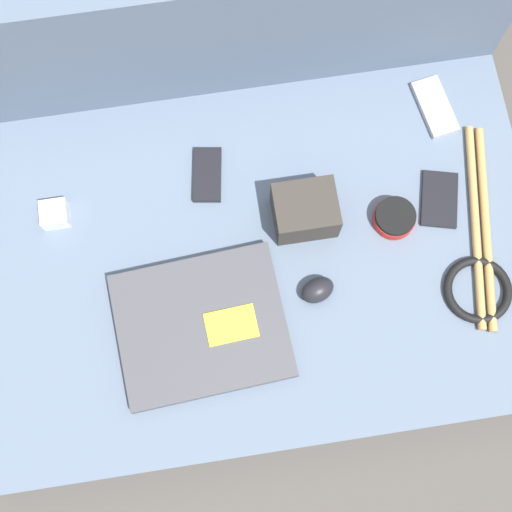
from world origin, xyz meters
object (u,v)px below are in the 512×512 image
object	(u,v)px
computer_mouse	(317,290)
phone_small	(207,175)
camera_pouch	(305,211)
laptop	(202,326)
speaker_puck	(394,218)
phone_silver	(435,107)
phone_black	(439,199)
charger_brick	(55,214)

from	to	relation	value
computer_mouse	phone_small	bearing A→B (deg)	103.96
camera_pouch	laptop	bearing A→B (deg)	-140.51
speaker_puck	phone_silver	world-z (taller)	speaker_puck
laptop	phone_silver	bearing A→B (deg)	31.54
laptop	camera_pouch	size ratio (longest dim) A/B	2.74
laptop	phone_small	xyz separation A→B (m)	(0.05, 0.29, -0.01)
computer_mouse	phone_small	distance (m)	0.30
phone_black	charger_brick	size ratio (longest dim) A/B	2.46
phone_silver	phone_small	size ratio (longest dim) A/B	1.13
laptop	phone_black	world-z (taller)	laptop
computer_mouse	phone_small	world-z (taller)	computer_mouse
laptop	phone_black	bearing A→B (deg)	16.18
speaker_puck	phone_black	world-z (taller)	speaker_puck
charger_brick	camera_pouch	bearing A→B (deg)	-8.77
laptop	speaker_puck	size ratio (longest dim) A/B	4.00
speaker_puck	charger_brick	world-z (taller)	charger_brick
phone_black	phone_small	bearing A→B (deg)	179.27
laptop	phone_black	size ratio (longest dim) A/B	2.56
computer_mouse	phone_black	size ratio (longest dim) A/B	0.60
computer_mouse	phone_silver	world-z (taller)	computer_mouse
speaker_puck	phone_silver	xyz separation A→B (m)	(0.13, 0.21, -0.01)
phone_black	camera_pouch	bearing A→B (deg)	-166.72
computer_mouse	phone_silver	xyz separation A→B (m)	(0.29, 0.33, -0.01)
phone_black	camera_pouch	distance (m)	0.26
speaker_puck	phone_black	distance (m)	0.10
phone_silver	laptop	bearing A→B (deg)	-154.01
phone_small	speaker_puck	bearing A→B (deg)	-14.20
phone_small	camera_pouch	size ratio (longest dim) A/B	1.00
laptop	phone_black	xyz separation A→B (m)	(0.47, 0.17, -0.01)
laptop	phone_silver	world-z (taller)	laptop
phone_black	charger_brick	world-z (taller)	charger_brick
speaker_puck	phone_silver	size ratio (longest dim) A/B	0.61
computer_mouse	camera_pouch	bearing A→B (deg)	70.46
computer_mouse	phone_silver	distance (m)	0.44
phone_silver	camera_pouch	bearing A→B (deg)	-157.34
computer_mouse	charger_brick	bearing A→B (deg)	135.53
speaker_puck	phone_silver	bearing A→B (deg)	59.49
phone_silver	charger_brick	distance (m)	0.76
camera_pouch	computer_mouse	bearing A→B (deg)	-90.32
speaker_puck	phone_small	world-z (taller)	speaker_puck
computer_mouse	camera_pouch	distance (m)	0.15
computer_mouse	speaker_puck	size ratio (longest dim) A/B	0.94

